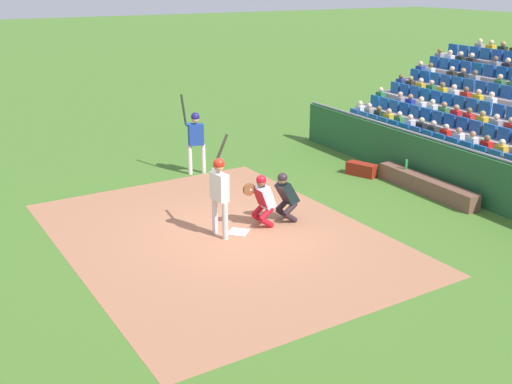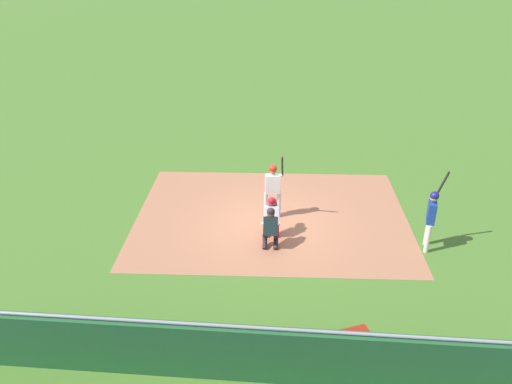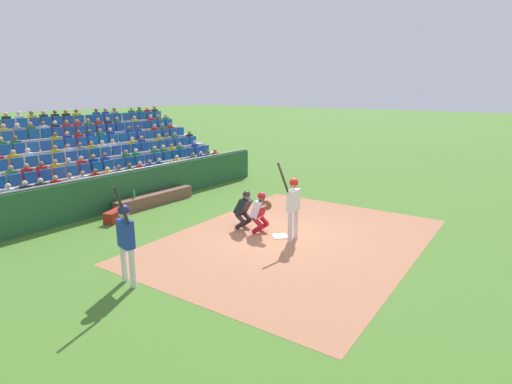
# 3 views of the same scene
# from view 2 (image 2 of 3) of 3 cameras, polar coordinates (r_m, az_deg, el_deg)

# --- Properties ---
(ground_plane) EXTENTS (160.00, 160.00, 0.00)m
(ground_plane) POSITION_cam_2_polar(r_m,az_deg,el_deg) (16.11, 1.66, -3.60)
(ground_plane) COLOR #467228
(infield_dirt_patch) EXTENTS (9.05, 7.00, 0.01)m
(infield_dirt_patch) POSITION_cam_2_polar(r_m,az_deg,el_deg) (16.54, 1.77, -2.71)
(infield_dirt_patch) COLOR #A86C4C
(infield_dirt_patch) RESTS_ON ground_plane
(home_plate_marker) EXTENTS (0.62, 0.62, 0.02)m
(home_plate_marker) POSITION_cam_2_polar(r_m,az_deg,el_deg) (16.10, 1.66, -3.55)
(home_plate_marker) COLOR white
(home_plate_marker) RESTS_ON infield_dirt_patch
(batter_at_plate) EXTENTS (0.61, 0.52, 2.30)m
(batter_at_plate) POSITION_cam_2_polar(r_m,az_deg,el_deg) (15.94, 1.93, 0.80)
(batter_at_plate) COLOR silver
(batter_at_plate) RESTS_ON ground_plane
(catcher_crouching) EXTENTS (0.48, 0.73, 1.30)m
(catcher_crouching) POSITION_cam_2_polar(r_m,az_deg,el_deg) (15.16, 1.82, -2.56)
(catcher_crouching) COLOR #B41322
(catcher_crouching) RESTS_ON ground_plane
(home_plate_umpire) EXTENTS (0.47, 0.51, 1.26)m
(home_plate_umpire) POSITION_cam_2_polar(r_m,az_deg,el_deg) (14.62, 1.66, -3.93)
(home_plate_umpire) COLOR #2C1F24
(home_plate_umpire) RESTS_ON ground_plane
(dugout_wall) EXTENTS (12.61, 0.24, 1.40)m
(dugout_wall) POSITION_cam_2_polar(r_m,az_deg,el_deg) (10.70, -0.38, -17.78)
(dugout_wall) COLOR #235830
(dugout_wall) RESTS_ON ground_plane
(dugout_bench) EXTENTS (3.44, 0.40, 0.44)m
(dugout_bench) POSITION_cam_2_polar(r_m,az_deg,el_deg) (11.41, -0.39, -17.43)
(dugout_bench) COLOR brown
(dugout_bench) RESTS_ON ground_plane
(water_bottle_on_bench) EXTENTS (0.07, 0.07, 0.28)m
(water_bottle_on_bench) POSITION_cam_2_polar(r_m,az_deg,el_deg) (11.09, 4.35, -16.53)
(water_bottle_on_bench) COLOR green
(water_bottle_on_bench) RESTS_ON dugout_bench
(equipment_duffel_bag) EXTENTS (0.97, 0.67, 0.37)m
(equipment_duffel_bag) POSITION_cam_2_polar(r_m,az_deg,el_deg) (11.87, 10.51, -16.05)
(equipment_duffel_bag) COLOR maroon
(equipment_duffel_bag) RESTS_ON ground_plane
(on_deck_batter) EXTENTS (0.54, 0.58, 2.36)m
(on_deck_batter) POSITION_cam_2_polar(r_m,az_deg,el_deg) (15.16, 19.19, -2.27)
(on_deck_batter) COLOR silver
(on_deck_batter) RESTS_ON ground_plane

